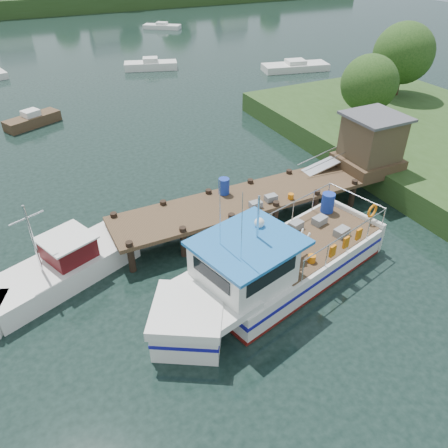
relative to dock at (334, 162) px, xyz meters
name	(u,v)px	position (x,y,z in m)	size (l,w,h in m)	color
ground_plane	(228,225)	(-6.51, -0.01, -2.24)	(160.00, 160.00, 0.00)	black
dock	(334,162)	(0.00, 0.00, 0.00)	(16.60, 3.00, 4.78)	#493522
lobster_boat	(269,269)	(-7.18, -5.05, -1.18)	(12.16, 6.00, 5.86)	silver
work_boat	(54,272)	(-15.25, -0.69, -1.57)	(7.83, 4.77, 4.20)	silver
moored_rowboat	(32,120)	(-13.86, 19.29, -1.78)	(4.46, 3.14, 1.24)	#493522
moored_far	(162,26)	(8.96, 52.82, -1.88)	(5.65, 4.97, 0.96)	silver
moored_b	(151,65)	(-0.21, 31.04, -1.78)	(5.97, 3.59, 1.25)	silver
moored_c	(295,67)	(13.70, 23.55, -1.82)	(7.47, 3.93, 1.12)	silver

